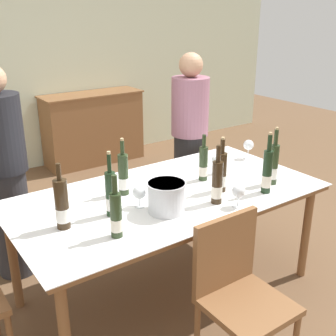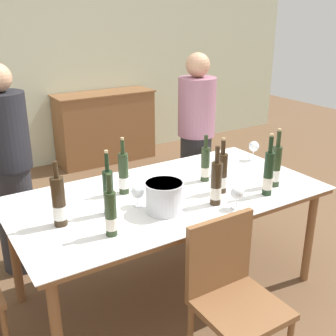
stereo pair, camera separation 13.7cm
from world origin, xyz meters
TOP-DOWN VIEW (x-y plane):
  - ground_plane at (0.00, 0.00)m, footprint 12.00×12.00m
  - back_wall at (0.00, 3.10)m, footprint 8.00×0.10m
  - sideboard_cabinet at (0.79, 2.81)m, footprint 1.29×0.46m
  - dining_table at (0.00, 0.00)m, footprint 2.06×1.07m
  - ice_bucket at (-0.16, -0.21)m, footprint 0.23×0.23m
  - wine_bottle_0 at (-0.45, -0.06)m, footprint 0.06×0.06m
  - wine_bottle_1 at (-0.74, -0.04)m, footprint 0.08×0.08m
  - wine_bottle_2 at (0.34, 0.05)m, footprint 0.06×0.06m
  - wine_bottle_3 at (0.17, -0.29)m, footprint 0.07×0.07m
  - wine_bottle_4 at (0.69, -0.28)m, footprint 0.06×0.06m
  - wine_bottle_5 at (-0.55, -0.30)m, footprint 0.06×0.06m
  - wine_bottle_6 at (0.31, -0.17)m, footprint 0.07×0.07m
  - wine_bottle_7 at (0.54, -0.36)m, footprint 0.06×0.06m
  - wine_bottle_8 at (-0.24, 0.16)m, footprint 0.07×0.07m
  - wine_glass_0 at (0.94, 0.20)m, footprint 0.08×0.08m
  - wine_glass_1 at (0.24, -0.41)m, footprint 0.08×0.08m
  - wine_glass_2 at (0.50, 0.09)m, footprint 0.07×0.07m
  - wine_glass_3 at (-0.26, -0.06)m, footprint 0.08×0.08m
  - chair_near_front at (-0.09, -0.77)m, footprint 0.42×0.42m
  - person_host at (-0.81, 0.87)m, footprint 0.33×0.33m
  - person_guest_left at (0.79, 0.78)m, footprint 0.33×0.33m

SIDE VIEW (x-z plane):
  - ground_plane at x=0.00m, z-range 0.00..0.00m
  - sideboard_cabinet at x=0.79m, z-range 0.00..0.91m
  - chair_near_front at x=-0.09m, z-range 0.07..0.97m
  - dining_table at x=0.00m, z-range 0.32..1.08m
  - person_guest_left at x=0.79m, z-range 0.00..1.57m
  - person_host at x=-0.81m, z-range 0.00..1.57m
  - wine_glass_3 at x=-0.26m, z-range 0.79..0.92m
  - wine_glass_1 at x=0.24m, z-range 0.79..0.93m
  - ice_bucket at x=-0.16m, z-range 0.77..0.96m
  - wine_glass_2 at x=0.50m, z-range 0.79..0.93m
  - wine_glass_0 at x=0.94m, z-range 0.79..0.95m
  - wine_bottle_2 at x=0.34m, z-range 0.71..1.05m
  - wine_bottle_5 at x=-0.55m, z-range 0.71..1.06m
  - wine_bottle_6 at x=0.31m, z-range 0.70..1.08m
  - wine_bottle_8 at x=-0.24m, z-range 0.70..1.09m
  - wine_bottle_0 at x=-0.45m, z-range 0.70..1.09m
  - wine_bottle_3 at x=0.17m, z-range 0.71..1.09m
  - wine_bottle_1 at x=-0.74m, z-range 0.71..1.09m
  - wine_bottle_4 at x=0.69m, z-range 0.70..1.11m
  - wine_bottle_7 at x=0.54m, z-range 0.70..1.11m
  - back_wall at x=0.00m, z-range 0.00..2.80m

